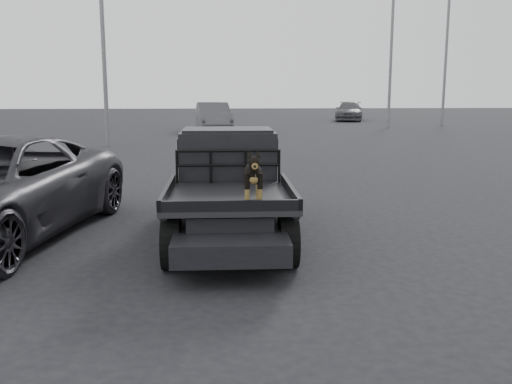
{
  "coord_description": "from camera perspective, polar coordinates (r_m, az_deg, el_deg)",
  "views": [
    {
      "loc": [
        0.4,
        -7.98,
        2.56
      ],
      "look_at": [
        0.83,
        -0.57,
        1.18
      ],
      "focal_mm": 40.0,
      "sensor_mm": 36.0,
      "label": 1
    }
  ],
  "objects": [
    {
      "name": "distant_car_a",
      "position": [
        33.52,
        -4.3,
        7.52
      ],
      "size": [
        2.34,
        5.17,
        1.65
      ],
      "primitive_type": "imported",
      "rotation": [
        0.0,
        0.0,
        0.12
      ],
      "color": "#49494E",
      "rests_on": "ground"
    },
    {
      "name": "distant_car_b",
      "position": [
        44.45,
        9.32,
        7.99
      ],
      "size": [
        3.11,
        5.16,
        1.4
      ],
      "primitive_type": "imported",
      "rotation": [
        0.0,
        0.0,
        -0.26
      ],
      "color": "#4B4C50",
      "rests_on": "ground"
    },
    {
      "name": "headache_rack",
      "position": [
        9.83,
        -2.79,
        2.53
      ],
      "size": [
        1.8,
        0.08,
        0.55
      ],
      "primitive_type": null,
      "color": "black",
      "rests_on": "flatbed_ute"
    },
    {
      "name": "dog",
      "position": [
        8.1,
        -0.3,
        1.51
      ],
      "size": [
        0.32,
        0.6,
        0.74
      ],
      "primitive_type": null,
      "color": "black",
      "rests_on": "flatbed_ute"
    },
    {
      "name": "floodlight_mid",
      "position": [
        37.24,
        13.5,
        16.58
      ],
      "size": [
        1.08,
        0.28,
        12.17
      ],
      "color": "slate",
      "rests_on": "ground"
    },
    {
      "name": "ute_cab",
      "position": [
        10.55,
        -2.84,
        3.99
      ],
      "size": [
        1.72,
        1.3,
        0.88
      ],
      "primitive_type": null,
      "color": "black",
      "rests_on": "flatbed_ute"
    },
    {
      "name": "flatbed_ute",
      "position": [
        9.76,
        -2.74,
        -1.91
      ],
      "size": [
        2.0,
        5.4,
        0.92
      ],
      "primitive_type": null,
      "color": "black",
      "rests_on": "ground"
    },
    {
      "name": "ground",
      "position": [
        8.39,
        -5.97,
        -7.3
      ],
      "size": [
        120.0,
        120.0,
        0.0
      ],
      "primitive_type": "plane",
      "color": "black",
      "rests_on": "ground"
    },
    {
      "name": "floodlight_far",
      "position": [
        40.54,
        18.74,
        17.38
      ],
      "size": [
        1.08,
        0.28,
        14.35
      ],
      "color": "slate",
      "rests_on": "ground"
    }
  ]
}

